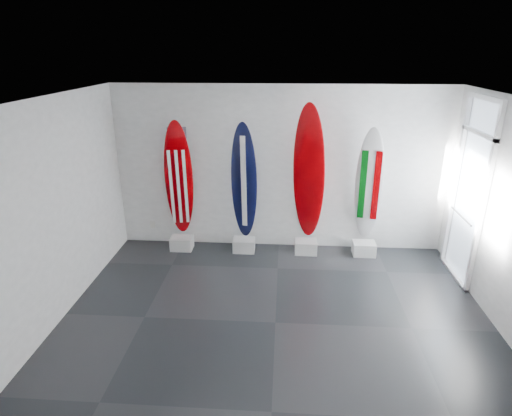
# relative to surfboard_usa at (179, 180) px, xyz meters

# --- Properties ---
(floor) EXTENTS (6.00, 6.00, 0.00)m
(floor) POSITION_rel_surfboard_usa_xyz_m (1.82, -2.28, -1.34)
(floor) COLOR black
(floor) RESTS_ON ground
(ceiling) EXTENTS (6.00, 6.00, 0.00)m
(ceiling) POSITION_rel_surfboard_usa_xyz_m (1.82, -2.28, 1.66)
(ceiling) COLOR white
(ceiling) RESTS_ON wall_back
(wall_back) EXTENTS (6.00, 0.00, 6.00)m
(wall_back) POSITION_rel_surfboard_usa_xyz_m (1.82, 0.22, 0.16)
(wall_back) COLOR silver
(wall_back) RESTS_ON ground
(wall_front) EXTENTS (6.00, 0.00, 6.00)m
(wall_front) POSITION_rel_surfboard_usa_xyz_m (1.82, -4.78, 0.16)
(wall_front) COLOR silver
(wall_front) RESTS_ON ground
(wall_left) EXTENTS (0.00, 5.00, 5.00)m
(wall_left) POSITION_rel_surfboard_usa_xyz_m (-1.18, -2.28, 0.16)
(wall_left) COLOR silver
(wall_left) RESTS_ON ground
(display_block_usa) EXTENTS (0.40, 0.30, 0.24)m
(display_block_usa) POSITION_rel_surfboard_usa_xyz_m (0.00, -0.10, -1.22)
(display_block_usa) COLOR silver
(display_block_usa) RESTS_ON floor
(surfboard_usa) EXTENTS (0.57, 0.50, 2.21)m
(surfboard_usa) POSITION_rel_surfboard_usa_xyz_m (0.00, 0.00, 0.00)
(surfboard_usa) COLOR #850003
(surfboard_usa) RESTS_ON display_block_usa
(display_block_navy) EXTENTS (0.40, 0.30, 0.24)m
(display_block_navy) POSITION_rel_surfboard_usa_xyz_m (1.18, -0.10, -1.22)
(display_block_navy) COLOR silver
(display_block_navy) RESTS_ON floor
(surfboard_navy) EXTENTS (0.52, 0.29, 2.16)m
(surfboard_navy) POSITION_rel_surfboard_usa_xyz_m (1.18, 0.00, -0.02)
(surfboard_navy) COLOR black
(surfboard_navy) RESTS_ON display_block_navy
(display_block_swiss) EXTENTS (0.40, 0.30, 0.24)m
(display_block_swiss) POSITION_rel_surfboard_usa_xyz_m (2.32, -0.10, -1.22)
(display_block_swiss) COLOR silver
(display_block_swiss) RESTS_ON floor
(surfboard_swiss) EXTENTS (0.66, 0.54, 2.52)m
(surfboard_swiss) POSITION_rel_surfboard_usa_xyz_m (2.32, 0.00, 0.15)
(surfboard_swiss) COLOR #850003
(surfboard_swiss) RESTS_ON display_block_swiss
(display_block_italy) EXTENTS (0.40, 0.30, 0.24)m
(display_block_italy) POSITION_rel_surfboard_usa_xyz_m (3.38, -0.10, -1.22)
(display_block_italy) COLOR silver
(display_block_italy) RESTS_ON floor
(surfboard_italy) EXTENTS (0.56, 0.48, 2.13)m
(surfboard_italy) POSITION_rel_surfboard_usa_xyz_m (3.38, 0.00, -0.04)
(surfboard_italy) COLOR white
(surfboard_italy) RESTS_ON display_block_italy
(wall_outlet) EXTENTS (0.09, 0.02, 0.13)m
(wall_outlet) POSITION_rel_surfboard_usa_xyz_m (-0.63, 0.20, -0.99)
(wall_outlet) COLOR silver
(wall_outlet) RESTS_ON wall_back
(glass_door) EXTENTS (0.12, 1.16, 2.85)m
(glass_door) POSITION_rel_surfboard_usa_xyz_m (4.79, -0.73, 0.09)
(glass_door) COLOR white
(glass_door) RESTS_ON floor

